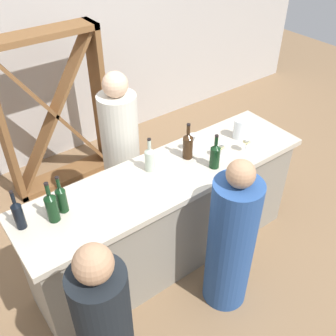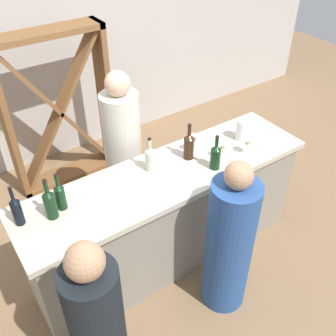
# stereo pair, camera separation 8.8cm
# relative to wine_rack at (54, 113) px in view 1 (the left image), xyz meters

# --- Properties ---
(ground_plane) EXTENTS (12.00, 12.00, 0.00)m
(ground_plane) POSITION_rel_wine_rack_xyz_m (0.26, -1.65, -0.85)
(ground_plane) COLOR #846647
(back_wall) EXTENTS (8.00, 0.10, 2.80)m
(back_wall) POSITION_rel_wine_rack_xyz_m (0.26, 0.55, 0.55)
(back_wall) COLOR #BCB7B2
(back_wall) RESTS_ON ground
(bar_counter) EXTENTS (2.47, 0.66, 0.98)m
(bar_counter) POSITION_rel_wine_rack_xyz_m (0.26, -1.65, -0.36)
(bar_counter) COLOR gray
(bar_counter) RESTS_ON ground
(wine_rack) EXTENTS (1.14, 0.28, 1.71)m
(wine_rack) POSITION_rel_wine_rack_xyz_m (0.00, 0.00, 0.00)
(wine_rack) COLOR brown
(wine_rack) RESTS_ON ground
(wine_bottle_leftmost_near_black) EXTENTS (0.07, 0.07, 0.31)m
(wine_bottle_leftmost_near_black) POSITION_rel_wine_rack_xyz_m (-0.87, -1.53, 0.25)
(wine_bottle_leftmost_near_black) COLOR black
(wine_bottle_leftmost_near_black) RESTS_ON bar_counter
(wine_bottle_second_left_dark_green) EXTENTS (0.08, 0.08, 0.32)m
(wine_bottle_second_left_dark_green) POSITION_rel_wine_rack_xyz_m (-0.67, -1.60, 0.25)
(wine_bottle_second_left_dark_green) COLOR black
(wine_bottle_second_left_dark_green) RESTS_ON bar_counter
(wine_bottle_center_dark_green) EXTENTS (0.07, 0.07, 0.30)m
(wine_bottle_center_dark_green) POSITION_rel_wine_rack_xyz_m (-0.58, -1.55, 0.24)
(wine_bottle_center_dark_green) COLOR black
(wine_bottle_center_dark_green) RESTS_ON bar_counter
(wine_bottle_second_right_clear_pale) EXTENTS (0.08, 0.08, 0.30)m
(wine_bottle_second_right_clear_pale) POSITION_rel_wine_rack_xyz_m (0.17, -1.53, 0.24)
(wine_bottle_second_right_clear_pale) COLOR #B7C6B2
(wine_bottle_second_right_clear_pale) RESTS_ON bar_counter
(wine_bottle_rightmost_amber_brown) EXTENTS (0.08, 0.08, 0.32)m
(wine_bottle_rightmost_amber_brown) POSITION_rel_wine_rack_xyz_m (0.52, -1.58, 0.25)
(wine_bottle_rightmost_amber_brown) COLOR #331E0F
(wine_bottle_rightmost_amber_brown) RESTS_ON bar_counter
(wine_bottle_far_right_dark_green) EXTENTS (0.08, 0.08, 0.30)m
(wine_bottle_far_right_dark_green) POSITION_rel_wine_rack_xyz_m (0.61, -1.81, 0.24)
(wine_bottle_far_right_dark_green) COLOR black
(wine_bottle_far_right_dark_green) RESTS_ON bar_counter
(wine_glass_near_left) EXTENTS (0.08, 0.08, 0.14)m
(wine_glass_near_left) POSITION_rel_wine_rack_xyz_m (0.97, -1.80, 0.22)
(wine_glass_near_left) COLOR white
(wine_glass_near_left) RESTS_ON bar_counter
(wine_glass_near_center) EXTENTS (0.07, 0.07, 0.14)m
(wine_glass_near_center) POSITION_rel_wine_rack_xyz_m (0.74, -1.74, 0.23)
(wine_glass_near_center) COLOR white
(wine_glass_near_center) RESTS_ON bar_counter
(wine_glass_near_right) EXTENTS (0.07, 0.07, 0.17)m
(wine_glass_near_right) POSITION_rel_wine_rack_xyz_m (0.61, -1.54, 0.25)
(wine_glass_near_right) COLOR white
(wine_glass_near_right) RESTS_ON bar_counter
(water_pitcher) EXTENTS (0.11, 0.11, 0.18)m
(water_pitcher) POSITION_rel_wine_rack_xyz_m (1.07, -1.61, 0.22)
(water_pitcher) COLOR silver
(water_pitcher) RESTS_ON bar_counter
(person_left_guest) EXTENTS (0.38, 0.38, 1.41)m
(person_left_guest) POSITION_rel_wine_rack_xyz_m (0.39, -2.27, -0.21)
(person_left_guest) COLOR #284C8C
(person_left_guest) RESTS_ON ground
(person_right_guest) EXTENTS (0.37, 0.37, 1.62)m
(person_right_guest) POSITION_rel_wine_rack_xyz_m (0.20, -1.02, -0.10)
(person_right_guest) COLOR beige
(person_right_guest) RESTS_ON ground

